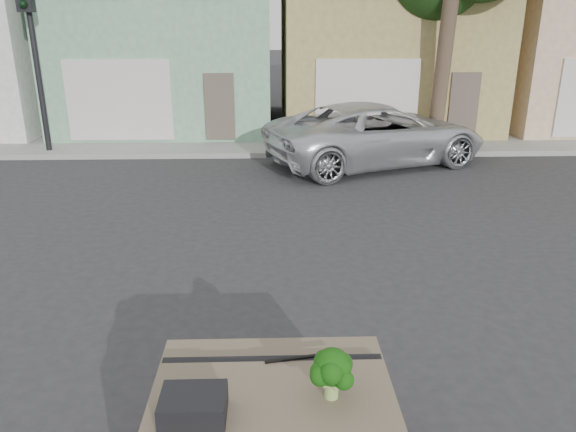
{
  "coord_description": "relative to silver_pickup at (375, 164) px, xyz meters",
  "views": [
    {
      "loc": [
        0.01,
        -6.75,
        3.92
      ],
      "look_at": [
        0.23,
        0.5,
        1.3
      ],
      "focal_mm": 35.0,
      "sensor_mm": 36.0,
      "label": 1
    }
  ],
  "objects": [
    {
      "name": "ground_plane",
      "position": [
        -2.89,
        -8.25,
        0.0
      ],
      "size": [
        120.0,
        120.0,
        0.0
      ],
      "primitive_type": "plane",
      "color": "#303033",
      "rests_on": "ground"
    },
    {
      "name": "sidewalk",
      "position": [
        -2.89,
        2.25,
        0.07
      ],
      "size": [
        40.0,
        3.0,
        0.15
      ],
      "primitive_type": "cube",
      "color": "gray",
      "rests_on": "ground"
    },
    {
      "name": "townhouse_mint",
      "position": [
        -6.39,
        6.25,
        3.77
      ],
      "size": [
        7.2,
        8.2,
        7.55
      ],
      "primitive_type": "cube",
      "color": "#7AAD8B",
      "rests_on": "ground"
    },
    {
      "name": "townhouse_tan",
      "position": [
        1.11,
        6.25,
        3.77
      ],
      "size": [
        7.2,
        8.2,
        7.55
      ],
      "primitive_type": "cube",
      "color": "tan",
      "rests_on": "ground"
    },
    {
      "name": "silver_pickup",
      "position": [
        0.0,
        0.0,
        0.0
      ],
      "size": [
        6.64,
        4.75,
        1.68
      ],
      "primitive_type": "imported",
      "rotation": [
        0.0,
        0.0,
        1.93
      ],
      "color": "silver",
      "rests_on": "ground"
    },
    {
      "name": "traffic_signal",
      "position": [
        -9.39,
        1.25,
        2.55
      ],
      "size": [
        0.4,
        0.4,
        5.1
      ],
      "primitive_type": "cube",
      "color": "black",
      "rests_on": "ground"
    },
    {
      "name": "tree_near",
      "position": [
        2.11,
        1.55,
        4.25
      ],
      "size": [
        4.4,
        4.0,
        8.5
      ],
      "primitive_type": "cube",
      "color": "#193711",
      "rests_on": "ground"
    },
    {
      "name": "instrument_hump",
      "position": [
        -3.47,
        -11.6,
        1.22
      ],
      "size": [
        0.48,
        0.38,
        0.2
      ],
      "primitive_type": "cube",
      "color": "black",
      "rests_on": "car_dashboard"
    },
    {
      "name": "wiper_arm",
      "position": [
        -2.61,
        -10.87,
        1.13
      ],
      "size": [
        0.69,
        0.15,
        0.02
      ],
      "primitive_type": "cube",
      "rotation": [
        0.0,
        0.0,
        0.17
      ],
      "color": "black",
      "rests_on": "car_dashboard"
    },
    {
      "name": "broccoli",
      "position": [
        -2.44,
        -11.39,
        1.34
      ],
      "size": [
        0.4,
        0.4,
        0.43
      ],
      "primitive_type": "cube",
      "rotation": [
        0.0,
        0.0,
        4.58
      ],
      "color": "#103B09",
      "rests_on": "car_dashboard"
    }
  ]
}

